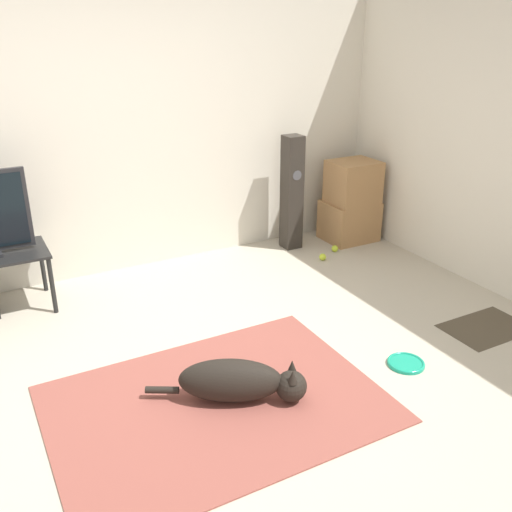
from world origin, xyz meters
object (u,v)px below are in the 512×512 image
object	(u,v)px
frisbee	(406,363)
tennis_ball_near_speaker	(335,249)
dog	(240,381)
cardboard_box_lower	(349,221)
floor_speaker	(292,193)
cardboard_box_upper	(353,182)
tennis_ball_by_boxes	(323,257)

from	to	relation	value
frisbee	tennis_ball_near_speaker	world-z (taller)	tennis_ball_near_speaker
dog	cardboard_box_lower	distance (m)	2.96
tennis_ball_near_speaker	floor_speaker	bearing A→B (deg)	133.71
cardboard_box_upper	tennis_ball_near_speaker	bearing A→B (deg)	-148.48
tennis_ball_near_speaker	cardboard_box_lower	bearing A→B (deg)	34.16
cardboard_box_upper	floor_speaker	world-z (taller)	floor_speaker
dog	frisbee	world-z (taller)	dog
tennis_ball_by_boxes	tennis_ball_near_speaker	size ratio (longest dim) A/B	1.00
frisbee	dog	bearing A→B (deg)	170.86
cardboard_box_lower	tennis_ball_by_boxes	size ratio (longest dim) A/B	7.80
dog	tennis_ball_near_speaker	size ratio (longest dim) A/B	13.32
tennis_ball_near_speaker	dog	bearing A→B (deg)	-138.74
frisbee	floor_speaker	world-z (taller)	floor_speaker
dog	floor_speaker	distance (m)	2.61
dog	floor_speaker	world-z (taller)	floor_speaker
dog	cardboard_box_upper	size ratio (longest dim) A/B	1.87
dog	tennis_ball_by_boxes	distance (m)	2.31
dog	tennis_ball_near_speaker	bearing A→B (deg)	41.26
cardboard_box_lower	floor_speaker	size ratio (longest dim) A/B	0.45
cardboard_box_lower	tennis_ball_by_boxes	distance (m)	0.68
dog	cardboard_box_upper	xyz separation A→B (m)	(2.26, 1.89, 0.48)
dog	floor_speaker	xyz separation A→B (m)	(1.61, 2.01, 0.43)
frisbee	cardboard_box_lower	bearing A→B (deg)	62.53
cardboard_box_lower	tennis_ball_near_speaker	distance (m)	0.44
floor_speaker	tennis_ball_by_boxes	xyz separation A→B (m)	(0.09, -0.45, -0.53)
frisbee	tennis_ball_near_speaker	xyz separation A→B (m)	(0.76, 1.87, 0.02)
frisbee	tennis_ball_near_speaker	distance (m)	2.02
cardboard_box_upper	floor_speaker	bearing A→B (deg)	169.35
cardboard_box_lower	floor_speaker	distance (m)	0.75
frisbee	cardboard_box_lower	world-z (taller)	cardboard_box_lower
cardboard_box_lower	frisbee	bearing A→B (deg)	-117.47
cardboard_box_upper	tennis_ball_by_boxes	xyz separation A→B (m)	(-0.57, -0.33, -0.59)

